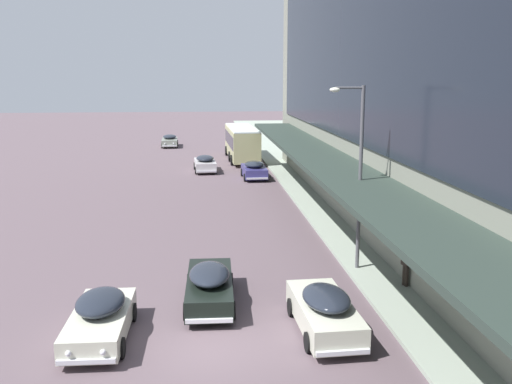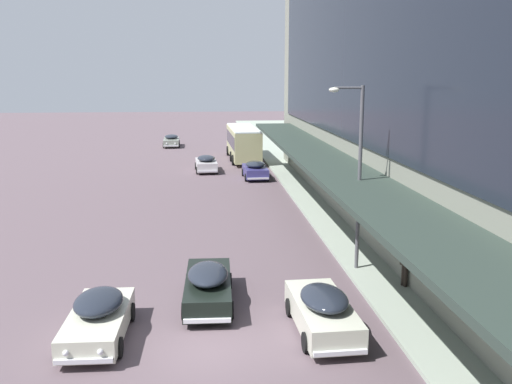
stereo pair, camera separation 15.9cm
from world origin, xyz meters
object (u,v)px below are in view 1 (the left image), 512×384
Objects in this scene: sedan_oncoming_front at (324,310)px; sedan_trailing_mid at (210,285)px; pedestrian_at_kerb at (406,261)px; sedan_oncoming_rear at (205,163)px; sedan_second_mid at (100,317)px; sedan_lead_near at (254,170)px; transit_bus_kerbside_front at (242,141)px; street_lamp at (357,166)px; sedan_lead_mid at (170,141)px.

sedan_trailing_mid is (-3.76, 2.76, -0.02)m from sedan_oncoming_front.
sedan_oncoming_front is 5.38m from pedestrian_at_kerb.
sedan_oncoming_front is 0.95× the size of sedan_trailing_mid.
sedan_oncoming_rear is 33.15m from sedan_oncoming_front.
sedan_second_mid reaches higher than sedan_lead_near.
street_lamp reaches higher than transit_bus_kerbside_front.
street_lamp reaches higher than sedan_lead_near.
street_lamp reaches higher than sedan_oncoming_rear.
sedan_oncoming_rear is at bearing 104.63° from pedestrian_at_kerb.
street_lamp is at bearing 66.11° from sedan_oncoming_front.
sedan_second_mid is at bearing -150.57° from street_lamp.
sedan_lead_near is 2.32× the size of pedestrian_at_kerb.
sedan_oncoming_rear is at bearing -77.80° from sedan_lead_mid.
pedestrian_at_kerb reaches higher than sedan_lead_near.
sedan_lead_near reaches higher than sedan_oncoming_rear.
sedan_oncoming_rear is 0.95× the size of sedan_lead_mid.
sedan_lead_near is (8.08, -22.67, 0.02)m from sedan_lead_mid.
street_lamp is (-1.48, 2.33, 3.49)m from pedestrian_at_kerb.
transit_bus_kerbside_front is 2.41× the size of sedan_oncoming_rear.
transit_bus_kerbside_front reaches higher than sedan_oncoming_front.
sedan_oncoming_front is at bearing -113.89° from street_lamp.
sedan_oncoming_rear is (-3.78, -6.75, -1.16)m from transit_bus_kerbside_front.
sedan_oncoming_front is at bearing -90.79° from sedan_lead_near.
pedestrian_at_kerb is (3.66, -25.52, 0.44)m from sedan_lead_near.
transit_bus_kerbside_front reaches higher than sedan_oncoming_rear.
sedan_oncoming_rear is 30.20m from sedan_trailing_mid.
sedan_second_mid is 32.93m from sedan_oncoming_rear.
pedestrian_at_kerb is (11.74, -48.19, 0.46)m from sedan_lead_mid.
sedan_lead_near is 25.78m from pedestrian_at_kerb.
sedan_lead_mid is 0.60× the size of street_lamp.
sedan_lead_near is (4.03, -3.94, 0.00)m from sedan_oncoming_rear.
sedan_second_mid is 29.81m from sedan_lead_near.
sedan_lead_mid is at bearing 98.44° from sedan_oncoming_front.
sedan_lead_mid is 2.54× the size of pedestrian_at_kerb.
sedan_oncoming_front is at bearing -90.22° from transit_bus_kerbside_front.
sedan_oncoming_rear is at bearing 89.75° from sedan_trailing_mid.
sedan_oncoming_rear is 30.44m from pedestrian_at_kerb.
sedan_lead_mid is at bearing 123.16° from transit_bus_kerbside_front.
sedan_oncoming_rear is 5.63m from sedan_lead_near.
sedan_oncoming_rear is at bearing 96.27° from sedan_oncoming_front.
sedan_oncoming_front is (7.67, -51.69, 0.05)m from sedan_lead_mid.
sedan_trailing_mid is (-0.13, -30.19, 0.01)m from sedan_oncoming_rear.
sedan_trailing_mid is at bearing 35.22° from sedan_second_mid.
transit_bus_kerbside_front is 7.82m from sedan_oncoming_rear.
sedan_lead_mid is (-0.33, 51.46, -0.02)m from sedan_second_mid.
sedan_lead_mid is at bearing 102.20° from sedan_oncoming_rear.
sedan_trailing_mid is 7.87m from pedestrian_at_kerb.
pedestrian_at_kerb reaches higher than sedan_oncoming_front.
pedestrian_at_kerb is at bearing -81.83° from sedan_lead_near.
street_lamp is at bearing -77.11° from sedan_oncoming_rear.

